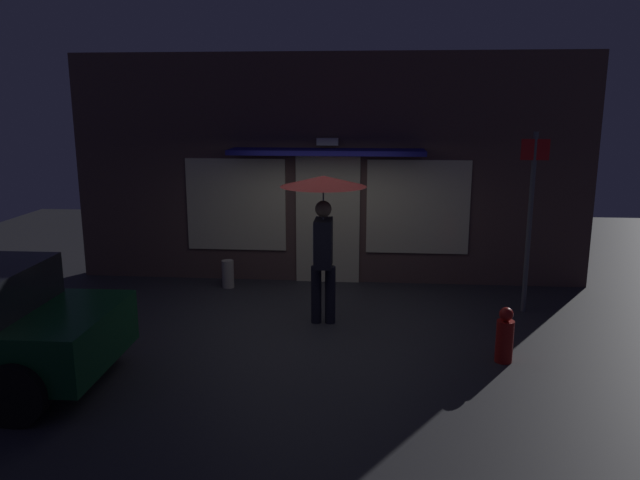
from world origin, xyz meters
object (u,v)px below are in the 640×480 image
fire_hydrant (505,337)px  street_sign_post (530,213)px  sidewalk_bollard (228,274)px  person_with_umbrella (323,209)px

fire_hydrant → street_sign_post: bearing=70.8°
street_sign_post → sidewalk_bollard: (-4.74, 0.82, -1.27)m
sidewalk_bollard → fire_hydrant: (4.06, -2.76, 0.09)m
person_with_umbrella → street_sign_post: bearing=-76.0°
street_sign_post → sidewalk_bollard: street_sign_post is taller
street_sign_post → person_with_umbrella: bearing=-165.7°
person_with_umbrella → street_sign_post: size_ratio=0.79×
sidewalk_bollard → person_with_umbrella: bearing=-41.9°
person_with_umbrella → fire_hydrant: bearing=-117.5°
person_with_umbrella → street_sign_post: street_sign_post is taller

